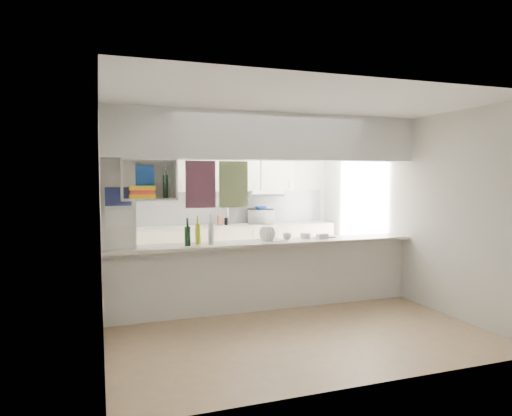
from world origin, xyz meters
name	(u,v)px	position (x,y,z in m)	size (l,w,h in m)	color
floor	(267,309)	(0.00, 0.00, 0.00)	(4.80, 4.80, 0.00)	#997A59
ceiling	(267,114)	(0.00, 0.00, 2.60)	(4.80, 4.80, 0.00)	white
wall_back	(221,203)	(0.00, 2.40, 1.30)	(4.20, 4.20, 0.00)	silver
wall_left	(101,218)	(-2.10, 0.00, 1.30)	(4.80, 4.80, 0.00)	silver
wall_right	(400,209)	(2.10, 0.00, 1.30)	(4.80, 4.80, 0.00)	silver
servery_partition	(255,186)	(-0.17, 0.00, 1.66)	(4.20, 0.50, 2.60)	silver
cubby_shelf	(147,183)	(-1.57, -0.06, 1.71)	(0.65, 0.35, 0.50)	white
kitchen_run	(234,230)	(0.16, 2.14, 0.83)	(3.60, 0.63, 2.24)	beige
microwave	(261,216)	(0.68, 2.14, 1.05)	(0.48, 0.33, 0.27)	white
bowl	(261,208)	(0.66, 2.10, 1.21)	(0.22, 0.22, 0.05)	navy
dish_rack	(269,235)	(0.04, 0.02, 1.00)	(0.46, 0.40, 0.21)	silver
cup	(287,236)	(0.27, -0.06, 0.98)	(0.12, 0.12, 0.09)	white
wine_bottles	(200,234)	(-0.92, -0.04, 1.06)	(0.38, 0.16, 0.38)	black
plastic_tubs	(313,236)	(0.71, 0.07, 0.95)	(0.49, 0.23, 0.07)	silver
utensil_jar	(227,221)	(0.04, 2.15, 0.99)	(0.09, 0.09, 0.13)	black
knife_block	(220,220)	(-0.08, 2.18, 1.01)	(0.09, 0.07, 0.18)	#57321D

